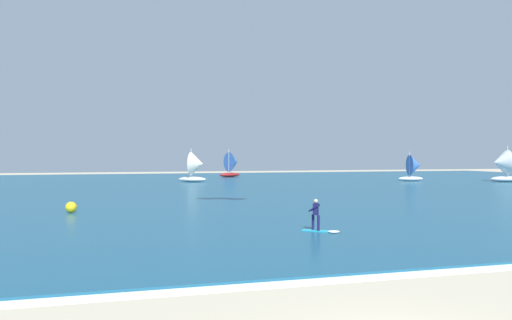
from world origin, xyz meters
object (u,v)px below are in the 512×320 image
(marker_buoy, at_px, (71,207))
(sailboat_outermost, at_px, (414,168))
(sailboat_center_horizon, at_px, (196,167))
(sailboat_near_shore, at_px, (502,165))
(sailboat_far_left, at_px, (232,164))
(kitesurfer, at_px, (319,220))

(marker_buoy, bearing_deg, sailboat_outermost, 32.12)
(sailboat_center_horizon, xyz_separation_m, sailboat_near_shore, (44.25, -11.34, 0.17))
(sailboat_center_horizon, bearing_deg, sailboat_outermost, -10.25)
(sailboat_far_left, distance_m, marker_buoy, 54.75)
(sailboat_far_left, distance_m, sailboat_center_horizon, 17.50)
(sailboat_center_horizon, relative_size, marker_buoy, 6.66)
(sailboat_center_horizon, distance_m, marker_buoy, 37.43)
(marker_buoy, bearing_deg, kitesurfer, -41.09)
(sailboat_center_horizon, xyz_separation_m, sailboat_outermost, (32.95, -5.96, -0.22))
(kitesurfer, xyz_separation_m, marker_buoy, (-13.45, 11.73, -0.22))
(sailboat_far_left, height_order, sailboat_outermost, sailboat_far_left)
(sailboat_far_left, xyz_separation_m, sailboat_near_shore, (35.51, -26.49, 0.13))
(sailboat_far_left, xyz_separation_m, marker_buoy, (-21.98, -50.11, -1.97))
(sailboat_far_left, xyz_separation_m, sailboat_outermost, (24.21, -21.11, -0.26))
(sailboat_far_left, distance_m, sailboat_near_shore, 44.31)
(sailboat_outermost, relative_size, marker_buoy, 6.03)
(sailboat_center_horizon, height_order, sailboat_near_shore, sailboat_near_shore)
(sailboat_near_shore, bearing_deg, sailboat_far_left, 143.28)
(sailboat_outermost, distance_m, marker_buoy, 54.56)
(marker_buoy, bearing_deg, sailboat_center_horizon, 69.26)
(sailboat_far_left, bearing_deg, marker_buoy, -113.68)
(kitesurfer, height_order, sailboat_center_horizon, sailboat_center_horizon)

